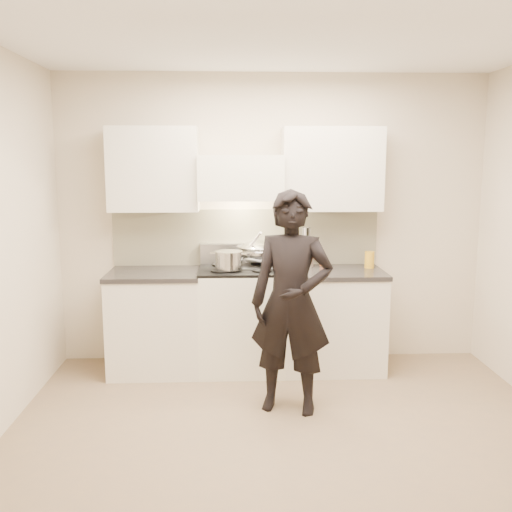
# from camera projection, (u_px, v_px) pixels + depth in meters

# --- Properties ---
(ground_plane) EXTENTS (4.00, 4.00, 0.00)m
(ground_plane) POSITION_uv_depth(u_px,v_px,m) (289.00, 442.00, 3.90)
(ground_plane) COLOR #81684A
(room_shell) EXTENTS (4.04, 3.54, 2.70)m
(room_shell) POSITION_uv_depth(u_px,v_px,m) (278.00, 204.00, 4.00)
(room_shell) COLOR beige
(room_shell) RESTS_ON ground
(stove) EXTENTS (0.76, 0.65, 0.96)m
(stove) POSITION_uv_depth(u_px,v_px,m) (241.00, 319.00, 5.21)
(stove) COLOR white
(stove) RESTS_ON ground
(counter_right) EXTENTS (0.92, 0.67, 0.92)m
(counter_right) POSITION_uv_depth(u_px,v_px,m) (331.00, 319.00, 5.25)
(counter_right) COLOR silver
(counter_right) RESTS_ON ground
(counter_left) EXTENTS (0.82, 0.67, 0.92)m
(counter_left) POSITION_uv_depth(u_px,v_px,m) (156.00, 321.00, 5.18)
(counter_left) COLOR silver
(counter_left) RESTS_ON ground
(wok) EXTENTS (0.42, 0.51, 0.34)m
(wok) POSITION_uv_depth(u_px,v_px,m) (259.00, 252.00, 5.26)
(wok) COLOR #B6B6B6
(wok) RESTS_ON stove
(stock_pot) EXTENTS (0.33, 0.30, 0.16)m
(stock_pot) POSITION_uv_depth(u_px,v_px,m) (229.00, 260.00, 5.01)
(stock_pot) COLOR #B6B6B6
(stock_pot) RESTS_ON stove
(utensil_crock) EXTENTS (0.14, 0.14, 0.37)m
(utensil_crock) POSITION_uv_depth(u_px,v_px,m) (306.00, 255.00, 5.33)
(utensil_crock) COLOR #A4A4A9
(utensil_crock) RESTS_ON counter_right
(spice_jar) EXTENTS (0.05, 0.05, 0.10)m
(spice_jar) POSITION_uv_depth(u_px,v_px,m) (322.00, 260.00, 5.38)
(spice_jar) COLOR #D5642C
(spice_jar) RESTS_ON counter_right
(oil_glass) EXTENTS (0.09, 0.09, 0.15)m
(oil_glass) POSITION_uv_depth(u_px,v_px,m) (369.00, 260.00, 5.27)
(oil_glass) COLOR gold
(oil_glass) RESTS_ON counter_right
(person) EXTENTS (0.70, 0.55, 1.69)m
(person) POSITION_uv_depth(u_px,v_px,m) (291.00, 303.00, 4.28)
(person) COLOR black
(person) RESTS_ON ground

